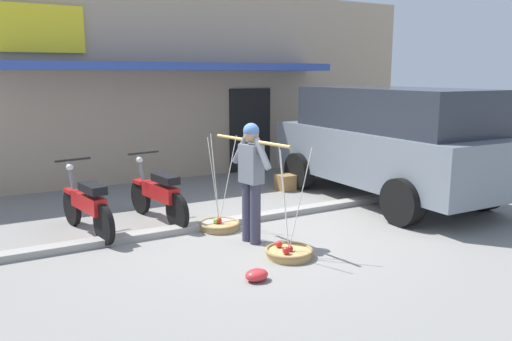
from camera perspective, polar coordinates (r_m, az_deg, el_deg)
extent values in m
plane|color=gray|center=(7.63, 0.52, -7.20)|extent=(90.00, 90.00, 0.00)
cube|color=gray|center=(8.20, -1.94, -5.55)|extent=(20.00, 0.24, 0.10)
cylinder|color=#38384C|center=(7.13, -0.08, -4.89)|extent=(0.15, 0.15, 0.86)
cylinder|color=#38384C|center=(7.27, -0.98, -4.59)|extent=(0.15, 0.15, 0.86)
cube|color=slate|center=(7.04, -0.54, 0.75)|extent=(0.25, 0.37, 0.54)
sphere|color=tan|center=(6.98, -0.55, 4.03)|extent=(0.21, 0.21, 0.21)
sphere|color=#4C70B2|center=(6.98, -0.55, 4.43)|extent=(0.22, 0.22, 0.22)
cylinder|color=slate|center=(6.83, 0.72, 1.88)|extent=(0.15, 0.35, 0.43)
cylinder|color=slate|center=(7.20, -1.74, 2.34)|extent=(0.15, 0.35, 0.43)
cylinder|color=tan|center=(7.00, -0.54, 3.33)|extent=(0.31, 1.56, 0.04)
cylinder|color=tan|center=(6.75, 3.70, -9.27)|extent=(0.59, 0.59, 0.09)
torus|color=olive|center=(6.73, 3.71, -8.87)|extent=(0.64, 0.64, 0.05)
sphere|color=red|center=(6.69, 3.84, -8.69)|extent=(0.08, 0.08, 0.08)
sphere|color=red|center=(6.59, 3.39, -8.91)|extent=(0.10, 0.10, 0.10)
sphere|color=red|center=(6.82, 2.56, -8.21)|extent=(0.09, 0.09, 0.09)
cylinder|color=silver|center=(6.65, 3.13, -3.04)|extent=(0.01, 0.28, 1.36)
cylinder|color=silver|center=(6.42, 3.23, -3.54)|extent=(0.25, 0.15, 1.36)
cylinder|color=silver|center=(6.55, 4.97, -3.28)|extent=(0.25, 0.15, 1.36)
cylinder|color=tan|center=(7.91, -4.10, -6.24)|extent=(0.59, 0.59, 0.09)
torus|color=olive|center=(7.90, -4.11, -5.89)|extent=(0.64, 0.64, 0.05)
sphere|color=#75B545|center=(7.88, -4.45, -5.61)|extent=(0.09, 0.09, 0.09)
sphere|color=red|center=(7.87, -4.22, -5.61)|extent=(0.10, 0.10, 0.10)
sphere|color=gold|center=(7.89, -4.15, -5.59)|extent=(0.09, 0.09, 0.09)
cylinder|color=silver|center=(7.85, -4.60, -0.91)|extent=(0.01, 0.28, 1.36)
cylinder|color=silver|center=(7.62, -4.76, -1.27)|extent=(0.25, 0.15, 1.36)
cylinder|color=silver|center=(7.72, -3.17, -1.09)|extent=(0.25, 0.15, 1.36)
cylinder|color=black|center=(8.55, -19.85, -3.86)|extent=(0.18, 0.59, 0.58)
cylinder|color=black|center=(7.43, -16.61, -5.84)|extent=(0.18, 0.59, 0.58)
cube|color=red|center=(8.49, -19.96, -2.15)|extent=(0.18, 0.30, 0.06)
cube|color=red|center=(7.84, -18.18, -3.39)|extent=(0.35, 0.92, 0.24)
cube|color=black|center=(7.62, -17.79, -1.91)|extent=(0.31, 0.59, 0.12)
cylinder|color=slate|center=(8.37, -19.79, -1.41)|extent=(0.11, 0.30, 0.76)
cylinder|color=black|center=(8.23, -19.78, 1.15)|extent=(0.54, 0.13, 0.04)
sphere|color=silver|center=(8.40, -20.08, 0.34)|extent=(0.11, 0.11, 0.11)
cylinder|color=black|center=(8.92, -12.77, -2.88)|extent=(0.17, 0.59, 0.58)
cylinder|color=black|center=(7.86, -8.79, -4.60)|extent=(0.17, 0.59, 0.58)
cube|color=red|center=(8.87, -12.84, -1.24)|extent=(0.18, 0.30, 0.06)
cube|color=red|center=(8.24, -10.64, -2.35)|extent=(0.34, 0.92, 0.24)
cube|color=black|center=(8.04, -10.10, -0.91)|extent=(0.30, 0.59, 0.12)
cylinder|color=slate|center=(8.75, -12.59, -0.52)|extent=(0.11, 0.30, 0.76)
cylinder|color=black|center=(8.61, -12.46, 1.94)|extent=(0.54, 0.12, 0.04)
sphere|color=silver|center=(8.78, -12.89, 1.16)|extent=(0.11, 0.11, 0.11)
cube|color=slate|center=(9.91, 14.17, 1.77)|extent=(1.97, 4.73, 0.96)
cube|color=#282D38|center=(9.71, 15.01, 6.66)|extent=(1.76, 3.69, 0.76)
cube|color=black|center=(11.79, 6.17, 2.55)|extent=(1.62, 0.12, 0.44)
cylinder|color=black|center=(10.54, 4.85, -0.06)|extent=(0.27, 0.76, 0.76)
cylinder|color=black|center=(11.68, 12.65, 0.78)|extent=(0.27, 0.76, 0.76)
cylinder|color=black|center=(8.32, 16.01, -3.38)|extent=(0.27, 0.76, 0.76)
cylinder|color=black|center=(9.73, 24.01, -1.88)|extent=(0.27, 0.76, 0.76)
cube|color=silver|center=(11.79, 6.27, 1.66)|extent=(0.44, 0.02, 0.12)
cube|color=tan|center=(13.91, -12.99, 9.47)|extent=(13.00, 5.00, 4.20)
cube|color=#334CA3|center=(11.07, -8.50, 11.42)|extent=(7.15, 1.00, 0.16)
cube|color=yellow|center=(10.86, -24.54, 14.30)|extent=(2.20, 0.08, 0.90)
cube|color=black|center=(12.41, -0.67, 4.52)|extent=(1.10, 0.06, 2.00)
ellipsoid|color=red|center=(6.01, 0.07, -11.59)|extent=(0.28, 0.22, 0.14)
cube|color=olive|center=(10.50, 3.54, -1.30)|extent=(0.44, 0.36, 0.32)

